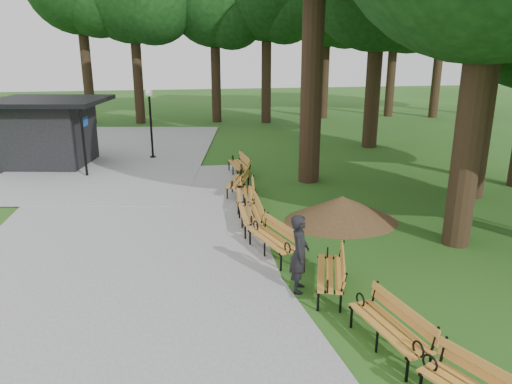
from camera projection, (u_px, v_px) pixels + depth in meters
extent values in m
plane|color=#214F16|center=(288.00, 277.00, 11.11)|extent=(100.00, 100.00, 0.00)
cube|color=gray|center=(119.00, 238.00, 13.27)|extent=(12.00, 38.00, 0.06)
imported|color=black|center=(300.00, 253.00, 10.29)|extent=(0.58, 0.72, 1.72)
cylinder|color=black|center=(151.00, 127.00, 22.37)|extent=(0.10, 0.10, 2.92)
sphere|color=white|center=(149.00, 93.00, 21.92)|extent=(0.32, 0.32, 0.32)
cone|color=#47301C|center=(342.00, 209.00, 14.56)|extent=(2.89, 2.89, 0.78)
cylinder|color=black|center=(474.00, 97.00, 11.88)|extent=(0.70, 0.70, 7.71)
cylinder|color=black|center=(487.00, 93.00, 15.98)|extent=(0.60, 0.60, 7.13)
cylinder|color=black|center=(312.00, 56.00, 17.62)|extent=(0.80, 0.80, 9.39)
cylinder|color=black|center=(374.00, 71.00, 24.21)|extent=(0.76, 0.76, 7.65)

